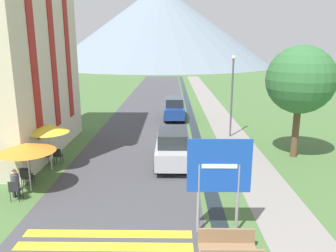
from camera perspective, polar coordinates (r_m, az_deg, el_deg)
ground_plane at (r=26.67m, az=1.67°, el=0.91°), size 160.00×160.00×0.00m
road at (r=36.54m, az=-2.49°, el=4.42°), size 6.40×60.00×0.01m
footpath at (r=36.70m, az=7.09°, el=4.37°), size 2.20×60.00×0.01m
drainage_channel at (r=36.52m, az=3.33°, el=4.40°), size 0.60×60.00×0.00m
crosswalk_marking at (r=10.78m, az=-11.13°, el=-19.92°), size 5.44×1.84×0.01m
mountain_distant at (r=102.24m, az=-1.44°, el=17.02°), size 66.11×66.11×23.42m
hotel_building at (r=20.12m, az=-26.59°, el=14.34°), size 5.47×9.87×12.36m
road_sign at (r=10.48m, az=8.88°, el=-8.07°), size 2.02×0.11×3.18m
footbridge at (r=10.15m, az=10.54°, el=-20.73°), size 1.70×1.10×0.65m
parked_car_near at (r=16.73m, az=0.83°, el=-3.72°), size 1.78×4.18×1.82m
parked_car_far at (r=27.31m, az=1.12°, el=3.16°), size 1.72×4.58×1.82m
cafe_chair_near_right at (r=15.61m, az=-23.55°, el=-7.77°), size 0.40×0.40×0.85m
cafe_chair_near_left at (r=15.36m, az=-23.26°, el=-8.09°), size 0.40×0.40×0.85m
cafe_chair_far_right at (r=17.78m, az=-18.66°, el=-4.74°), size 0.40×0.40×0.85m
cafe_chair_nearest at (r=14.31m, az=-25.10°, el=-9.88°), size 0.40×0.40×0.85m
cafe_chair_far_left at (r=17.95m, az=-20.54°, el=-4.73°), size 0.40×0.40×0.85m
cafe_umbrella_front_orange at (r=14.56m, az=-23.41°, el=-3.44°), size 2.31×2.31×2.10m
cafe_umbrella_middle_yellow at (r=16.63m, az=-20.12°, el=-0.39°), size 1.95×1.95×2.32m
person_seated_far at (r=14.59m, az=-25.07°, el=-8.81°), size 0.32×0.32×1.19m
person_seated_near at (r=16.25m, az=-23.43°, el=-6.28°), size 0.32×0.32×1.24m
streetlamp at (r=21.90m, az=11.11°, el=6.22°), size 0.28×0.28×5.34m
tree_by_path at (r=18.61m, az=22.07°, el=7.43°), size 3.57×3.57×6.01m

